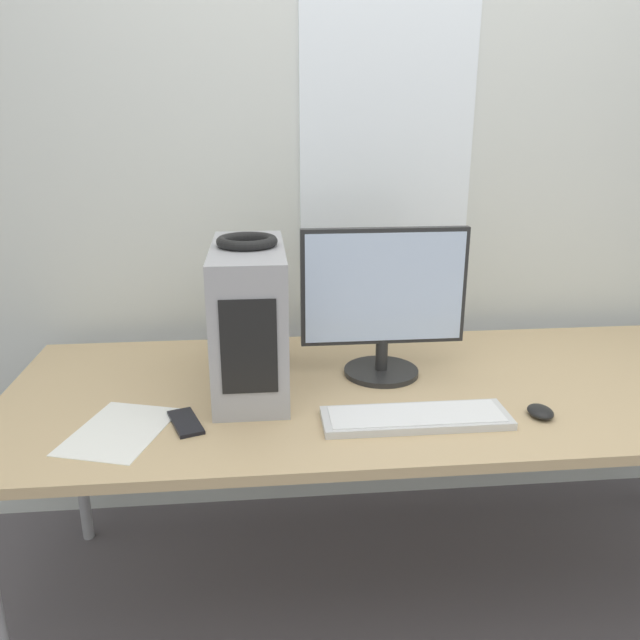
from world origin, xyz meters
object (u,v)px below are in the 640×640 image
monitor_main (384,300)px  keyboard (416,418)px  mouse (540,412)px  cell_phone (185,422)px  headphones (247,241)px  pc_tower (250,318)px

monitor_main → keyboard: 0.39m
monitor_main → keyboard: (0.03, -0.32, -0.23)m
mouse → cell_phone: 0.93m
mouse → keyboard: bearing=179.7°
headphones → mouse: size_ratio=2.00×
pc_tower → headphones: (0.00, 0.00, 0.22)m
cell_phone → mouse: bearing=-22.5°
keyboard → cell_phone: keyboard is taller
keyboard → mouse: bearing=-0.3°
pc_tower → mouse: bearing=-20.3°
monitor_main → pc_tower: bearing=-174.4°
pc_tower → cell_phone: size_ratio=2.97×
headphones → cell_phone: bearing=-125.5°
cell_phone → keyboard: bearing=-23.9°
pc_tower → monitor_main: bearing=5.6°
mouse → headphones: bearing=159.6°
headphones → mouse: bearing=-20.4°
pc_tower → monitor_main: (0.40, 0.04, 0.03)m
headphones → monitor_main: 0.44m
headphones → cell_phone: (-0.17, -0.24, -0.42)m
monitor_main → cell_phone: bearing=-154.0°
headphones → keyboard: headphones is taller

